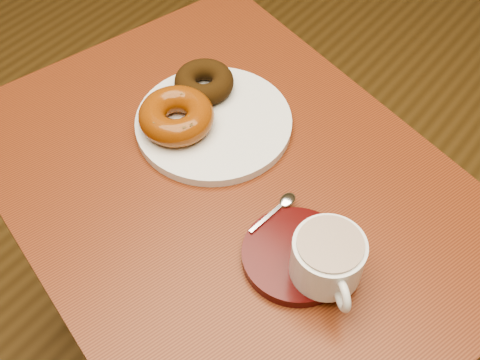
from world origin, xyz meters
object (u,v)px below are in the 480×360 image
Objects in this scene: cafe_table at (231,226)px; saucer at (296,255)px; donut_plate at (214,122)px; coffee_cup at (328,258)px.

saucer is at bearing -1.82° from cafe_table.
donut_plate is (-0.09, 0.07, 0.13)m from cafe_table.
donut_plate is 0.32m from coffee_cup.
cafe_table is at bearing 163.56° from saucer.
coffee_cup reaches higher than saucer.
coffee_cup reaches higher than donut_plate.
donut_plate is at bearing -163.79° from coffee_cup.
coffee_cup is (0.20, -0.05, 0.17)m from cafe_table.
donut_plate is 1.69× the size of saucer.
donut_plate and saucer have the same top height.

